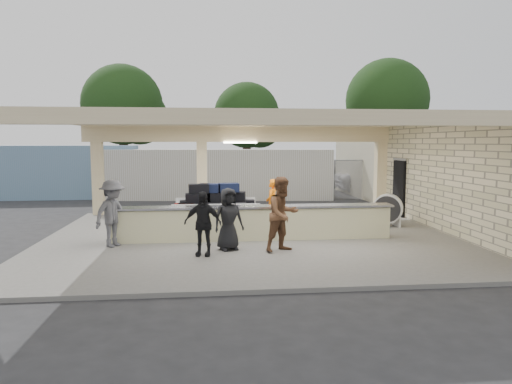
{
  "coord_description": "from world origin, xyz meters",
  "views": [
    {
      "loc": [
        -1.19,
        -13.35,
        2.88
      ],
      "look_at": [
        0.26,
        1.0,
        1.31
      ],
      "focal_mm": 32.0,
      "sensor_mm": 36.0,
      "label": 1
    }
  ],
  "objects": [
    {
      "name": "pavilion",
      "position": [
        0.21,
        0.66,
        1.35
      ],
      "size": [
        12.01,
        10.0,
        3.55
      ],
      "color": "#605E59",
      "rests_on": "ground"
    },
    {
      "name": "container_blue",
      "position": [
        -10.36,
        11.4,
        1.36
      ],
      "size": [
        10.51,
        2.73,
        2.72
      ],
      "primitive_type": "cube",
      "rotation": [
        0.0,
        0.0,
        0.02
      ],
      "color": "#6683A3",
      "rests_on": "ground"
    },
    {
      "name": "tree_left",
      "position": [
        -7.68,
        24.16,
        5.59
      ],
      "size": [
        6.6,
        6.3,
        9.0
      ],
      "color": "#382619",
      "rests_on": "ground"
    },
    {
      "name": "passenger_a",
      "position": [
        0.65,
        -1.98,
        1.06
      ],
      "size": [
        1.02,
        0.8,
        1.92
      ],
      "primitive_type": "imported",
      "rotation": [
        0.0,
        0.0,
        0.49
      ],
      "color": "brown",
      "rests_on": "pavilion"
    },
    {
      "name": "baggage_handler",
      "position": [
        0.81,
        1.26,
        0.9
      ],
      "size": [
        0.51,
        0.66,
        1.6
      ],
      "primitive_type": "imported",
      "rotation": [
        0.0,
        0.0,
        4.34
      ],
      "color": "orange",
      "rests_on": "pavilion"
    },
    {
      "name": "passenger_c",
      "position": [
        -3.78,
        -1.0,
        1.0
      ],
      "size": [
        1.03,
        1.17,
        1.8
      ],
      "primitive_type": "imported",
      "rotation": [
        0.0,
        0.0,
        0.92
      ],
      "color": "#4B4B50",
      "rests_on": "pavilion"
    },
    {
      "name": "tree_right",
      "position": [
        14.32,
        25.16,
        6.21
      ],
      "size": [
        7.2,
        7.0,
        10.0
      ],
      "color": "#382619",
      "rests_on": "ground"
    },
    {
      "name": "fence",
      "position": [
        11.0,
        9.0,
        1.05
      ],
      "size": [
        12.06,
        0.06,
        2.03
      ],
      "color": "gray",
      "rests_on": "ground"
    },
    {
      "name": "container_white",
      "position": [
        -0.8,
        10.26,
        1.26
      ],
      "size": [
        11.81,
        3.42,
        2.52
      ],
      "primitive_type": "cube",
      "rotation": [
        0.0,
        0.0,
        -0.09
      ],
      "color": "silver",
      "rests_on": "ground"
    },
    {
      "name": "passenger_d",
      "position": [
        -0.73,
        -1.68,
        0.91
      ],
      "size": [
        0.85,
        0.57,
        1.62
      ],
      "primitive_type": "imported",
      "rotation": [
        0.0,
        0.0,
        0.34
      ],
      "color": "black",
      "rests_on": "pavilion"
    },
    {
      "name": "drum_fan",
      "position": [
        4.67,
        1.12,
        0.68
      ],
      "size": [
        1.01,
        0.76,
        1.08
      ],
      "rotation": [
        0.0,
        0.0,
        -0.51
      ],
      "color": "white",
      "rests_on": "pavilion"
    },
    {
      "name": "passenger_b",
      "position": [
        -1.38,
        -2.23,
        0.9
      ],
      "size": [
        0.99,
        0.54,
        1.6
      ],
      "primitive_type": "imported",
      "rotation": [
        0.0,
        0.0,
        -0.22
      ],
      "color": "black",
      "rests_on": "pavilion"
    },
    {
      "name": "car_white_a",
      "position": [
        8.78,
        12.05,
        0.76
      ],
      "size": [
        5.47,
        2.84,
        1.52
      ],
      "primitive_type": "imported",
      "rotation": [
        0.0,
        0.0,
        1.51
      ],
      "color": "white",
      "rests_on": "ground"
    },
    {
      "name": "baggage_counter",
      "position": [
        0.0,
        -0.5,
        0.59
      ],
      "size": [
        8.2,
        0.58,
        0.98
      ],
      "color": "beige",
      "rests_on": "pavilion"
    },
    {
      "name": "car_white_b",
      "position": [
        13.25,
        14.44,
        0.65
      ],
      "size": [
        4.26,
        2.08,
        1.29
      ],
      "primitive_type": "imported",
      "rotation": [
        0.0,
        0.0,
        1.71
      ],
      "color": "white",
      "rests_on": "ground"
    },
    {
      "name": "car_dark",
      "position": [
        7.8,
        15.28,
        0.65
      ],
      "size": [
        4.15,
        2.57,
        1.3
      ],
      "primitive_type": "imported",
      "rotation": [
        0.0,
        0.0,
        1.24
      ],
      "color": "black",
      "rests_on": "ground"
    },
    {
      "name": "tree_mid",
      "position": [
        2.32,
        26.16,
        4.96
      ],
      "size": [
        6.0,
        5.6,
        8.0
      ],
      "color": "#382619",
      "rests_on": "ground"
    },
    {
      "name": "adjacent_building",
      "position": [
        9.5,
        10.0,
        1.6
      ],
      "size": [
        6.0,
        8.0,
        3.2
      ],
      "primitive_type": "cube",
      "color": "#B8B092",
      "rests_on": "ground"
    },
    {
      "name": "luggage_cart",
      "position": [
        -1.06,
        0.74,
        0.95
      ],
      "size": [
        2.61,
        1.63,
        1.51
      ],
      "rotation": [
        0.0,
        0.0,
        -0.01
      ],
      "color": "white",
      "rests_on": "pavilion"
    },
    {
      "name": "ground",
      "position": [
        0.0,
        0.0,
        0.0
      ],
      "size": [
        120.0,
        120.0,
        0.0
      ],
      "primitive_type": "plane",
      "color": "#242426",
      "rests_on": "ground"
    }
  ]
}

